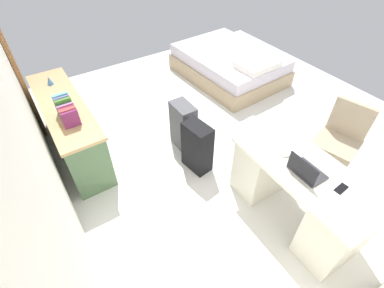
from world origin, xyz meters
The scene contains 14 objects.
ground_plane centered at (0.00, 0.00, 0.00)m, with size 5.90×5.90×0.00m, color silver.
wall_back centered at (0.00, 2.08, 1.41)m, with size 4.90×0.10×2.83m, color white.
door_wooden centered at (1.90, 2.00, 1.02)m, with size 0.88×0.05×2.04m, color #936038.
desk centered at (-1.41, 0.06, 0.39)m, with size 1.46×0.69×0.76m.
office_chair centered at (-1.19, -0.87, 0.42)m, with size 0.56×0.56×0.94m.
credenza centered at (0.91, 1.70, 0.39)m, with size 1.80×0.48×0.78m.
bed centered at (1.34, -1.28, 0.24)m, with size 1.97×1.50×0.58m.
suitcase_black centered at (-0.24, 0.50, 0.33)m, with size 0.36×0.22×0.66m, color black.
suitcase_spare_grey centered at (0.20, 0.43, 0.33)m, with size 0.36×0.22×0.67m, color #4C4C51.
laptop centered at (-1.44, 0.14, 0.80)m, with size 0.32×0.23×0.21m.
computer_mouse centered at (-1.18, 0.09, 0.77)m, with size 0.06×0.10×0.03m, color white.
cell_phone_near_laptop centered at (-1.73, 0.00, 0.76)m, with size 0.07×0.14×0.01m, color black.
book_row centered at (0.55, 1.70, 0.88)m, with size 0.36×0.17×0.24m.
figurine_small centered at (1.41, 1.70, 0.83)m, with size 0.08×0.08×0.11m, color #4C7FBF.
Camera 1 is at (-2.30, 1.93, 2.73)m, focal length 26.52 mm.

